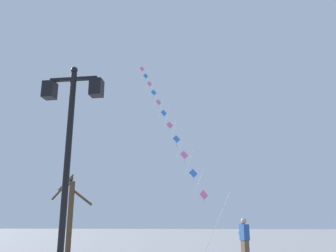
% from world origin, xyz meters
% --- Properties ---
extents(ground_plane, '(160.00, 160.00, 0.00)m').
position_xyz_m(ground_plane, '(0.00, 20.00, 0.00)').
color(ground_plane, gray).
extents(twin_lantern_lamp_post, '(1.42, 0.28, 5.09)m').
position_xyz_m(twin_lantern_lamp_post, '(-3.46, 6.78, 3.51)').
color(twin_lantern_lamp_post, black).
rests_on(twin_lantern_lamp_post, ground_plane).
extents(kite_train, '(7.46, 14.43, 15.88)m').
position_xyz_m(kite_train, '(-3.53, 23.09, 8.59)').
color(kite_train, brown).
rests_on(kite_train, ground_plane).
extents(kite_flyer, '(0.41, 0.62, 1.71)m').
position_xyz_m(kite_flyer, '(0.78, 14.06, 0.90)').
color(kite_flyer, brown).
rests_on(kite_flyer, ground_plane).
extents(bare_tree, '(2.21, 1.07, 4.08)m').
position_xyz_m(bare_tree, '(-7.96, 17.80, 2.11)').
color(bare_tree, '#4C3826').
rests_on(bare_tree, ground_plane).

